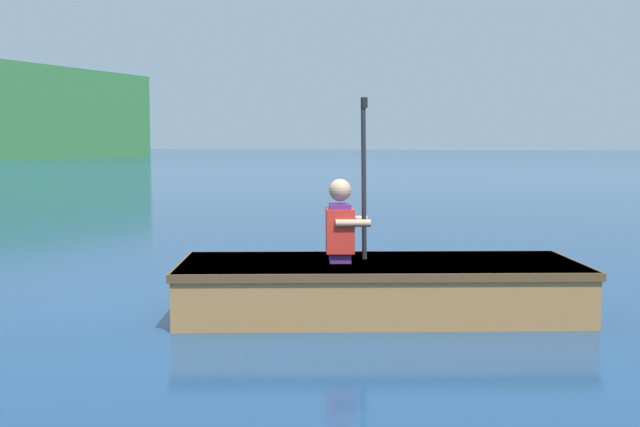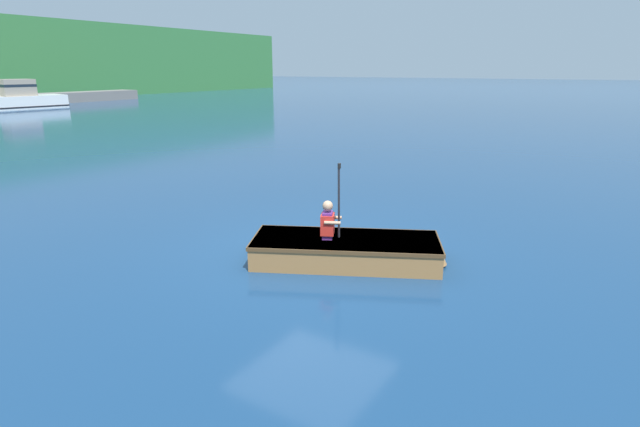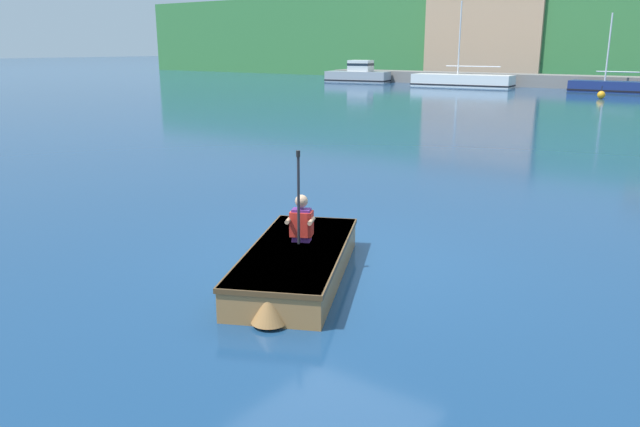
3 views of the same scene
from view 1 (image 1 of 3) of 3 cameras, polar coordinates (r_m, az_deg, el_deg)
ground_plane at (r=6.61m, az=-1.28°, el=-6.45°), size 300.00×300.00×0.00m
rowboat_foreground at (r=6.18m, az=4.67°, el=-5.05°), size 2.42×3.26×0.41m
person_paddler at (r=6.09m, az=1.53°, el=-0.77°), size 0.43×0.43×1.25m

